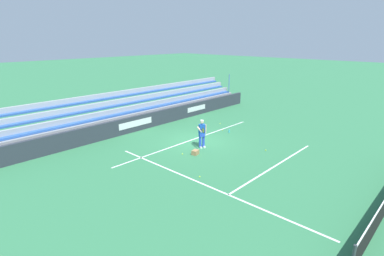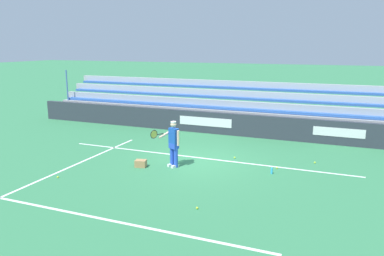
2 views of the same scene
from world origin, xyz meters
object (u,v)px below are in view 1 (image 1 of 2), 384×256
at_px(tennis_ball_toward_net, 200,177).
at_px(tennis_ball_far_left, 266,150).
at_px(ball_box_cardboard, 195,152).
at_px(tennis_ball_on_baseline, 182,154).
at_px(water_bottle, 229,131).
at_px(tennis_player, 202,133).
at_px(tennis_ball_midcourt, 220,123).
at_px(tennis_ball_stray_back, 223,130).
at_px(tennis_ball_by_box, 199,134).

height_order(tennis_ball_toward_net, tennis_ball_far_left, same).
distance_m(ball_box_cardboard, tennis_ball_on_baseline, 0.75).
xyz_separation_m(ball_box_cardboard, water_bottle, (-4.65, -1.04, -0.02)).
bearing_deg(tennis_player, tennis_ball_midcourt, -153.81).
distance_m(tennis_ball_toward_net, water_bottle, 7.37).
bearing_deg(tennis_ball_far_left, water_bottle, -110.44).
height_order(tennis_ball_stray_back, tennis_ball_by_box, same).
relative_size(tennis_ball_stray_back, water_bottle, 0.30).
relative_size(ball_box_cardboard, tennis_ball_toward_net, 6.06).
bearing_deg(tennis_ball_by_box, ball_box_cardboard, 38.51).
bearing_deg(ball_box_cardboard, tennis_ball_on_baseline, -46.81).
distance_m(tennis_ball_toward_net, tennis_ball_far_left, 5.31).
height_order(tennis_ball_midcourt, tennis_ball_stray_back, same).
relative_size(tennis_ball_midcourt, tennis_ball_far_left, 1.00).
xyz_separation_m(ball_box_cardboard, tennis_ball_on_baseline, (0.51, -0.54, -0.10)).
height_order(ball_box_cardboard, water_bottle, ball_box_cardboard).
relative_size(tennis_player, tennis_ball_stray_back, 25.98).
relative_size(tennis_ball_by_box, water_bottle, 0.30).
relative_size(tennis_player, tennis_ball_midcourt, 25.98).
distance_m(tennis_player, tennis_ball_midcourt, 5.47).
height_order(tennis_player, tennis_ball_toward_net, tennis_player).
height_order(tennis_ball_on_baseline, tennis_ball_toward_net, same).
height_order(tennis_ball_toward_net, water_bottle, water_bottle).
bearing_deg(tennis_ball_toward_net, water_bottle, -154.60).
xyz_separation_m(tennis_ball_on_baseline, tennis_ball_toward_net, (1.51, 2.66, 0.00)).
xyz_separation_m(tennis_ball_toward_net, tennis_ball_far_left, (-5.29, 0.52, 0.00)).
bearing_deg(tennis_ball_on_baseline, tennis_ball_far_left, 139.94).
height_order(ball_box_cardboard, tennis_ball_midcourt, ball_box_cardboard).
bearing_deg(tennis_ball_midcourt, tennis_ball_on_baseline, 19.77).
xyz_separation_m(tennis_ball_toward_net, tennis_ball_stray_back, (-6.74, -3.80, 0.00)).
bearing_deg(tennis_player, tennis_ball_by_box, -134.56).
bearing_deg(tennis_ball_stray_back, tennis_player, 18.35).
height_order(tennis_player, tennis_ball_stray_back, tennis_player).
relative_size(tennis_ball_far_left, tennis_ball_by_box, 1.00).
height_order(tennis_ball_far_left, tennis_ball_by_box, same).
relative_size(tennis_player, tennis_ball_on_baseline, 25.98).
xyz_separation_m(tennis_ball_toward_net, water_bottle, (-6.66, -3.16, 0.08)).
distance_m(ball_box_cardboard, tennis_ball_by_box, 3.76).
distance_m(tennis_player, tennis_ball_by_box, 2.75).
bearing_deg(ball_box_cardboard, tennis_ball_far_left, 141.12).
bearing_deg(tennis_ball_toward_net, tennis_ball_stray_back, -150.59).
xyz_separation_m(tennis_ball_midcourt, tennis_ball_far_left, (2.68, 5.50, 0.00)).
xyz_separation_m(tennis_player, tennis_ball_on_baseline, (1.61, -0.06, -0.86)).
bearing_deg(tennis_ball_toward_net, tennis_ball_by_box, -138.00).
relative_size(tennis_ball_far_left, water_bottle, 0.30).
xyz_separation_m(tennis_ball_far_left, water_bottle, (-1.37, -3.68, 0.08)).
xyz_separation_m(tennis_player, water_bottle, (-3.54, -0.56, -0.78)).
bearing_deg(tennis_ball_on_baseline, tennis_ball_toward_net, 60.48).
bearing_deg(tennis_ball_stray_back, water_bottle, 82.94).
xyz_separation_m(tennis_ball_stray_back, water_bottle, (0.08, 0.64, 0.08)).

